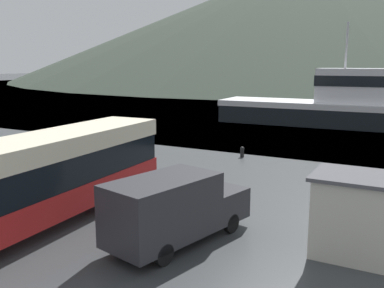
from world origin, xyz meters
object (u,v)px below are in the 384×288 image
(delivery_van, at_px, (174,207))
(fishing_boat, at_px, (336,105))
(small_boat, at_px, (265,111))
(dock_kiosk, at_px, (359,215))
(tour_bus, at_px, (43,175))

(delivery_van, relative_size, fishing_boat, 0.27)
(fishing_boat, height_order, small_boat, fishing_boat)
(delivery_van, relative_size, dock_kiosk, 2.02)
(fishing_boat, relative_size, small_boat, 2.99)
(tour_bus, distance_m, dock_kiosk, 11.21)
(small_boat, bearing_deg, dock_kiosk, 13.20)
(tour_bus, height_order, delivery_van, tour_bus)
(fishing_boat, xyz_separation_m, dock_kiosk, (5.95, -29.59, -0.67))
(tour_bus, height_order, fishing_boat, fishing_boat)
(tour_bus, relative_size, delivery_van, 2.14)
(delivery_van, distance_m, dock_kiosk, 5.93)
(small_boat, bearing_deg, fishing_boat, 50.25)
(delivery_van, bearing_deg, small_boat, 117.27)
(tour_bus, distance_m, fishing_boat, 32.70)
(tour_bus, relative_size, dock_kiosk, 4.33)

